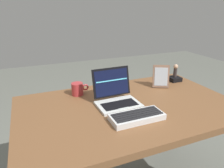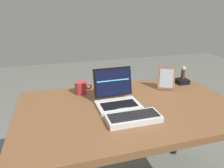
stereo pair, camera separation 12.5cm
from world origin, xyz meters
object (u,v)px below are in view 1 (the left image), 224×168
at_px(figurine_stand, 174,79).
at_px(laptop_front, 116,97).
at_px(figurine, 175,70).
at_px(coffee_mug, 78,89).
at_px(external_keyboard, 137,117).
at_px(photo_frame, 161,77).

bearing_deg(figurine_stand, laptop_front, -161.21).
bearing_deg(figurine, coffee_mug, 178.26).
xyz_separation_m(external_keyboard, coffee_mug, (-0.21, 0.45, 0.03)).
distance_m(laptop_front, coffee_mug, 0.30).
height_order(figurine_stand, coffee_mug, coffee_mug).
relative_size(figurine_stand, figurine, 0.85).
relative_size(external_keyboard, photo_frame, 1.73).
height_order(external_keyboard, figurine, figurine).
xyz_separation_m(figurine_stand, coffee_mug, (-0.79, 0.02, 0.03)).
bearing_deg(coffee_mug, photo_frame, -9.13).
bearing_deg(laptop_front, figurine_stand, 18.79).
bearing_deg(laptop_front, coffee_mug, 128.94).
relative_size(laptop_front, external_keyboard, 0.90).
distance_m(laptop_front, figurine, 0.64).
distance_m(photo_frame, figurine_stand, 0.21).
distance_m(laptop_front, external_keyboard, 0.22).
relative_size(external_keyboard, figurine, 2.77).
xyz_separation_m(laptop_front, coffee_mug, (-0.19, 0.23, -0.00)).
bearing_deg(laptop_front, figurine, 18.79).
bearing_deg(external_keyboard, photo_frame, 41.97).
xyz_separation_m(photo_frame, figurine_stand, (0.19, 0.07, -0.07)).
relative_size(external_keyboard, figurine_stand, 3.26).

